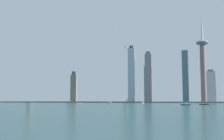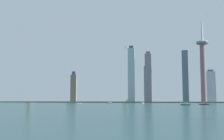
# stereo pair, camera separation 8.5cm
# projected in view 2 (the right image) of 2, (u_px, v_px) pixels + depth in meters

# --- Properties ---
(ground_plane) EXTENTS (6000.00, 6000.00, 0.00)m
(ground_plane) POSITION_uv_depth(u_px,v_px,m) (37.00, 107.00, 411.55)
(ground_plane) COLOR #274A4D
(waterfront_pier) EXTENTS (869.86, 66.94, 3.24)m
(waterfront_pier) POSITION_uv_depth(u_px,v_px,m) (110.00, 102.00, 916.06)
(waterfront_pier) COLOR #58604A
(waterfront_pier) RESTS_ON ground
(observation_tower) EXTENTS (38.53, 38.53, 288.48)m
(observation_tower) POSITION_uv_depth(u_px,v_px,m) (203.00, 60.00, 860.55)
(observation_tower) COLOR slate
(observation_tower) RESTS_ON ground
(skyscraper_0) EXTENTS (21.82, 13.34, 63.37)m
(skyscraper_0) POSITION_uv_depth(u_px,v_px,m) (149.00, 93.00, 995.46)
(skyscraper_0) COLOR slate
(skyscraper_0) RESTS_ON ground
(skyscraper_1) EXTENTS (19.25, 14.21, 81.28)m
(skyscraper_1) POSITION_uv_depth(u_px,v_px,m) (70.00, 92.00, 1018.06)
(skyscraper_1) COLOR #B2B7A2
(skyscraper_1) RESTS_ON ground
(skyscraper_2) EXTENTS (21.20, 16.00, 163.92)m
(skyscraper_2) POSITION_uv_depth(u_px,v_px,m) (148.00, 78.00, 889.79)
(skyscraper_2) COLOR gray
(skyscraper_2) RESTS_ON ground
(skyscraper_3) EXTENTS (17.09, 13.65, 165.70)m
(skyscraper_3) POSITION_uv_depth(u_px,v_px,m) (203.00, 78.00, 956.79)
(skyscraper_3) COLOR #9BACBA
(skyscraper_3) RESTS_ON ground
(skyscraper_4) EXTENTS (27.32, 14.58, 104.40)m
(skyscraper_4) POSITION_uv_depth(u_px,v_px,m) (211.00, 87.00, 880.45)
(skyscraper_4) COLOR #A1B5C6
(skyscraper_4) RESTS_ON ground
(skyscraper_5) EXTENTS (17.28, 20.86, 133.10)m
(skyscraper_5) POSITION_uv_depth(u_px,v_px,m) (147.00, 84.00, 941.86)
(skyscraper_5) COLOR #57919B
(skyscraper_5) RESTS_ON ground
(skyscraper_6) EXTENTS (17.28, 21.48, 150.02)m
(skyscraper_6) POSITION_uv_depth(u_px,v_px,m) (126.00, 85.00, 1017.04)
(skyscraper_6) COLOR beige
(skyscraper_6) RESTS_ON ground
(skyscraper_7) EXTENTS (13.21, 25.72, 116.54)m
(skyscraper_7) POSITION_uv_depth(u_px,v_px,m) (30.00, 86.00, 1044.30)
(skyscraper_7) COLOR #75645B
(skyscraper_7) RESTS_ON ground
(skyscraper_8) EXTENTS (21.93, 12.21, 185.37)m
(skyscraper_8) POSITION_uv_depth(u_px,v_px,m) (131.00, 75.00, 903.24)
(skyscraper_8) COLOR #9BB0C0
(skyscraper_8) RESTS_ON ground
(skyscraper_9) EXTENTS (20.10, 17.82, 177.75)m
(skyscraper_9) POSITION_uv_depth(u_px,v_px,m) (185.00, 76.00, 949.33)
(skyscraper_9) COLOR slate
(skyscraper_9) RESTS_ON ground
(skyscraper_10) EXTENTS (21.26, 12.33, 109.65)m
(skyscraper_10) POSITION_uv_depth(u_px,v_px,m) (74.00, 88.00, 990.35)
(skyscraper_10) COLOR slate
(skyscraper_10) RESTS_ON ground
(boat_0) EXTENTS (18.08, 6.28, 7.74)m
(boat_0) POSITION_uv_depth(u_px,v_px,m) (204.00, 104.00, 542.22)
(boat_0) COLOR #22122F
(boat_0) RESTS_ON ground
(boat_1) EXTENTS (10.37, 15.17, 8.73)m
(boat_1) POSITION_uv_depth(u_px,v_px,m) (142.00, 103.00, 671.14)
(boat_1) COLOR white
(boat_1) RESTS_ON ground
(boat_2) EXTENTS (14.95, 6.16, 4.54)m
(boat_2) POSITION_uv_depth(u_px,v_px,m) (110.00, 103.00, 670.21)
(boat_2) COLOR beige
(boat_2) RESTS_ON ground
(boat_3) EXTENTS (17.49, 7.83, 4.59)m
(boat_3) POSITION_uv_depth(u_px,v_px,m) (186.00, 104.00, 491.39)
(boat_3) COLOR navy
(boat_3) RESTS_ON ground
(boat_4) EXTENTS (10.83, 6.83, 4.40)m
(boat_4) POSITION_uv_depth(u_px,v_px,m) (80.00, 103.00, 683.16)
(boat_4) COLOR white
(boat_4) RESTS_ON ground
(channel_buoy_0) EXTENTS (1.60, 1.60, 2.64)m
(channel_buoy_0) POSITION_uv_depth(u_px,v_px,m) (84.00, 103.00, 630.06)
(channel_buoy_0) COLOR green
(channel_buoy_0) RESTS_ON ground
(channel_buoy_1) EXTENTS (1.96, 1.96, 1.64)m
(channel_buoy_1) POSITION_uv_depth(u_px,v_px,m) (121.00, 103.00, 757.80)
(channel_buoy_1) COLOR green
(channel_buoy_1) RESTS_ON ground
(channel_buoy_2) EXTENTS (1.68, 1.68, 2.15)m
(channel_buoy_2) POSITION_uv_depth(u_px,v_px,m) (77.00, 103.00, 770.30)
(channel_buoy_2) COLOR #E54C19
(channel_buoy_2) RESTS_ON ground
(airplane) EXTENTS (24.16, 23.32, 7.83)m
(airplane) POSITION_uv_depth(u_px,v_px,m) (128.00, 48.00, 966.69)
(airplane) COLOR silver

